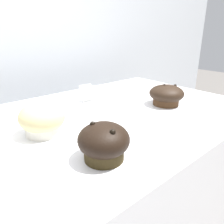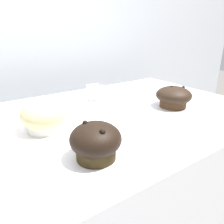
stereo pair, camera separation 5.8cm
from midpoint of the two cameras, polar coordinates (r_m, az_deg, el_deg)
wall_back at (r=1.20m, az=-22.00°, el=7.63°), size 3.20×0.10×1.80m
display_counter at (r=0.95m, az=-3.66°, el=-26.77°), size 1.00×0.64×0.89m
muffin_front_center at (r=0.45m, az=-5.95°, el=-7.96°), size 0.11×0.11×0.08m
muffin_back_left at (r=0.78m, az=11.98°, el=4.35°), size 0.12×0.12×0.07m
muffin_back_right at (r=0.58m, az=-20.41°, el=-1.80°), size 0.12×0.12×0.08m
price_card at (r=0.81m, az=-8.37°, el=4.89°), size 0.05×0.04×0.06m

